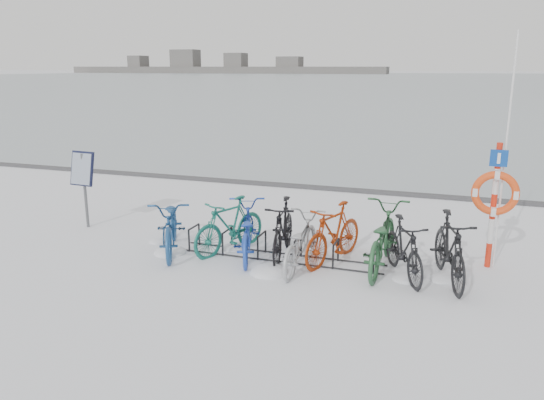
{
  "coord_description": "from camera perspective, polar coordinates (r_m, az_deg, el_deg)",
  "views": [
    {
      "loc": [
        2.96,
        -9.03,
        3.54
      ],
      "look_at": [
        -0.36,
        0.6,
        0.97
      ],
      "focal_mm": 35.0,
      "sensor_mm": 36.0,
      "label": 1
    }
  ],
  "objects": [
    {
      "name": "ground",
      "position": [
        10.14,
        0.82,
        -6.27
      ],
      "size": [
        900.0,
        900.0,
        0.0
      ],
      "primitive_type": "plane",
      "color": "white",
      "rests_on": "ground"
    },
    {
      "name": "ice_sheet",
      "position": [
        164.09,
        18.39,
        12.23
      ],
      "size": [
        400.0,
        298.0,
        0.02
      ],
      "primitive_type": "cube",
      "color": "#97A3AB",
      "rests_on": "ground"
    },
    {
      "name": "quay_edge",
      "position": [
        15.61,
        7.6,
        1.13
      ],
      "size": [
        400.0,
        0.25,
        0.1
      ],
      "primitive_type": "cube",
      "color": "#3F3F42",
      "rests_on": "ground"
    },
    {
      "name": "bike_rack",
      "position": [
        10.08,
        0.82,
        -5.3
      ],
      "size": [
        4.0,
        0.48,
        0.46
      ],
      "color": "black",
      "rests_on": "ground"
    },
    {
      "name": "info_board",
      "position": [
        12.46,
        -19.69,
        2.74
      ],
      "size": [
        0.59,
        0.27,
        1.73
      ],
      "rotation": [
        0.0,
        0.0,
        -0.08
      ],
      "color": "#595B5E",
      "rests_on": "ground"
    },
    {
      "name": "lifebuoy_station",
      "position": [
        10.05,
        22.89,
        0.65
      ],
      "size": [
        0.79,
        0.23,
        4.13
      ],
      "color": "red",
      "rests_on": "ground"
    },
    {
      "name": "shoreline",
      "position": [
        296.64,
        -6.1,
        13.94
      ],
      "size": [
        180.0,
        12.0,
        9.5
      ],
      "color": "#515151",
      "rests_on": "ground"
    },
    {
      "name": "bike_0",
      "position": [
        10.57,
        -10.75,
        -2.42
      ],
      "size": [
        1.62,
        2.28,
        1.14
      ],
      "primitive_type": "imported",
      "rotation": [
        0.0,
        0.0,
        0.45
      ],
      "color": "navy",
      "rests_on": "ground"
    },
    {
      "name": "bike_1",
      "position": [
        10.4,
        -4.6,
        -2.57
      ],
      "size": [
        1.19,
        1.89,
        1.1
      ],
      "primitive_type": "imported",
      "rotation": [
        0.0,
        0.0,
        -0.4
      ],
      "color": "#186859",
      "rests_on": "ground"
    },
    {
      "name": "bike_2",
      "position": [
        10.13,
        -2.79,
        -3.13
      ],
      "size": [
        1.33,
        2.14,
        1.06
      ],
      "primitive_type": "imported",
      "rotation": [
        0.0,
        0.0,
        3.48
      ],
      "color": "#1E41AF",
      "rests_on": "ground"
    },
    {
      "name": "bike_3",
      "position": [
        10.08,
        1.2,
        -2.98
      ],
      "size": [
        0.77,
        1.94,
        1.14
      ],
      "primitive_type": "imported",
      "rotation": [
        0.0,
        0.0,
        0.13
      ],
      "color": "black",
      "rests_on": "ground"
    },
    {
      "name": "bike_4",
      "position": [
        9.56,
        3.02,
        -4.39
      ],
      "size": [
        0.68,
        1.92,
        1.0
      ],
      "primitive_type": "imported",
      "rotation": [
        0.0,
        0.0,
        3.13
      ],
      "color": "#9C9FA3",
      "rests_on": "ground"
    },
    {
      "name": "bike_5",
      "position": [
        9.89,
        6.66,
        -3.44
      ],
      "size": [
        1.11,
        1.95,
        1.13
      ],
      "primitive_type": "imported",
      "rotation": [
        0.0,
        0.0,
        -0.33
      ],
      "color": "#962D0B",
      "rests_on": "ground"
    },
    {
      "name": "bike_6",
      "position": [
        9.71,
        11.72,
        -3.82
      ],
      "size": [
        0.86,
        2.28,
        1.18
      ],
      "primitive_type": "imported",
      "rotation": [
        0.0,
        0.0,
        3.11
      ],
      "color": "#25532F",
      "rests_on": "ground"
    },
    {
      "name": "bike_7",
      "position": [
        9.42,
        14.02,
        -4.91
      ],
      "size": [
        1.21,
        1.81,
        1.06
      ],
      "primitive_type": "imported",
      "rotation": [
        0.0,
        0.0,
        0.45
      ],
      "color": "black",
      "rests_on": "ground"
    },
    {
      "name": "bike_8",
      "position": [
        9.41,
        18.58,
        -4.82
      ],
      "size": [
        1.04,
        2.06,
        1.19
      ],
      "primitive_type": "imported",
      "rotation": [
        0.0,
        0.0,
        0.25
      ],
      "color": "black",
      "rests_on": "ground"
    },
    {
      "name": "snow_drifts",
      "position": [
        9.91,
        -1.68,
        -6.77
      ],
      "size": [
        6.03,
        1.57,
        0.24
      ],
      "color": "white",
      "rests_on": "ground"
    }
  ]
}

